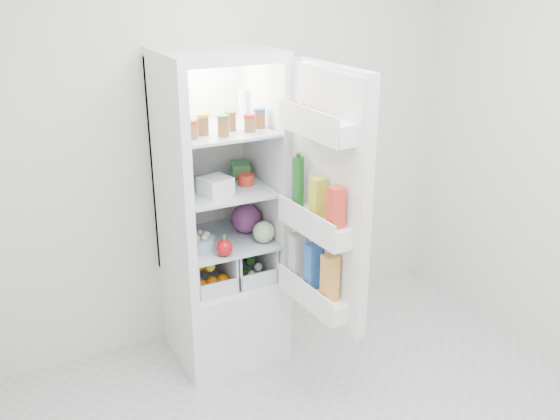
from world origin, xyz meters
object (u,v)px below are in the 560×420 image
mushroom_bowl (201,244)px  fridge_door (325,205)px  red_cabbage (246,218)px  refrigerator (219,247)px

mushroom_bowl → fridge_door: fridge_door is taller
red_cabbage → mushroom_bowl: 0.34m
fridge_door → red_cabbage: bearing=11.8°
red_cabbage → fridge_door: fridge_door is taller
red_cabbage → mushroom_bowl: bearing=-161.1°
mushroom_bowl → refrigerator: bearing=42.5°
refrigerator → mushroom_bowl: bearing=-137.5°
refrigerator → red_cabbage: (0.15, -0.04, 0.17)m
red_cabbage → fridge_door: bearing=-74.5°
refrigerator → mushroom_bowl: (-0.17, -0.15, 0.12)m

